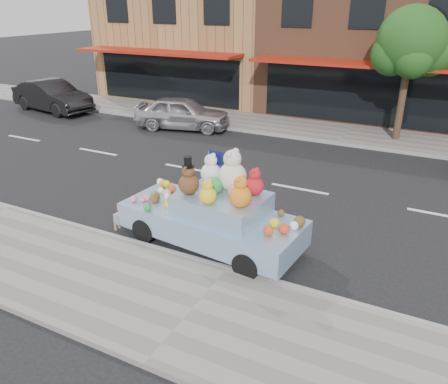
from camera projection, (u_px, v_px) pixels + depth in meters
The scene contains 11 objects.
ground at pixel (300, 189), 13.40m from camera, with size 120.00×120.00×0.00m, color black.
near_sidewalk at pixel (192, 311), 8.05m from camera, with size 60.00×3.00×0.12m, color gray.
far_sidewalk at pixel (346, 134), 18.69m from camera, with size 60.00×3.00×0.12m, color gray.
near_kerb at pixel (228, 270), 9.28m from camera, with size 60.00×0.12×0.13m, color gray.
far_kerb at pixel (338, 143), 17.46m from camera, with size 60.00×0.12×0.13m, color gray.
storefront_left at pixel (203, 31), 25.82m from camera, with size 10.00×9.80×7.30m.
storefront_mid at pixel (378, 37), 21.72m from camera, with size 10.00×9.80×7.30m.
street_tree at pixel (411, 47), 16.44m from camera, with size 3.00×2.70×5.22m.
car_silver at pixel (182, 113), 19.40m from camera, with size 1.70×4.22×1.44m, color #B1B0B5.
car_dark at pixel (52, 96), 22.48m from camera, with size 1.66×4.77×1.57m, color black.
art_car at pixel (213, 213), 10.06m from camera, with size 4.64×2.20×2.31m.
Camera 1 is at (3.42, -12.04, 5.32)m, focal length 35.00 mm.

